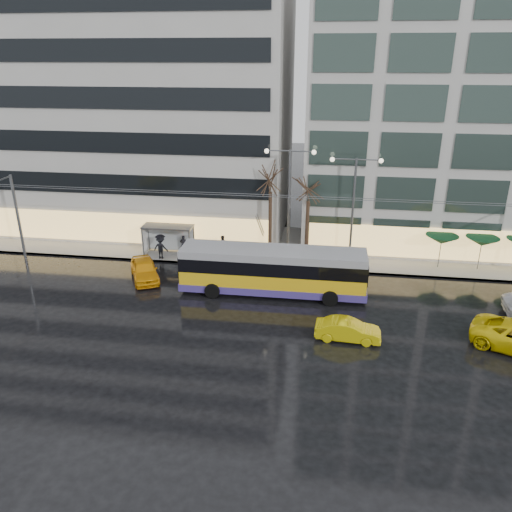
% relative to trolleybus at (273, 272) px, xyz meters
% --- Properties ---
extents(ground, '(140.00, 140.00, 0.00)m').
position_rel_trolleybus_xyz_m(ground, '(-1.46, -4.70, -1.63)').
color(ground, black).
rests_on(ground, ground).
extents(sidewalk, '(80.00, 10.00, 0.15)m').
position_rel_trolleybus_xyz_m(sidewalk, '(0.54, 9.30, -1.56)').
color(sidewalk, gray).
rests_on(sidewalk, ground).
extents(kerb, '(80.00, 0.10, 0.15)m').
position_rel_trolleybus_xyz_m(kerb, '(0.54, 4.35, -1.56)').
color(kerb, slate).
rests_on(kerb, ground).
extents(building_left, '(34.00, 14.00, 22.00)m').
position_rel_trolleybus_xyz_m(building_left, '(-17.46, 14.30, 9.52)').
color(building_left, '#A8A6A1').
rests_on(building_left, sidewalk).
extents(building_right, '(32.00, 14.00, 25.00)m').
position_rel_trolleybus_xyz_m(building_right, '(17.54, 14.30, 11.02)').
color(building_right, '#A8A6A1').
rests_on(building_right, sidewalk).
extents(trolleybus, '(13.02, 5.10, 6.03)m').
position_rel_trolleybus_xyz_m(trolleybus, '(0.00, 0.00, 0.00)').
color(trolleybus, gold).
rests_on(trolleybus, ground).
extents(catenary, '(42.24, 5.12, 7.00)m').
position_rel_trolleybus_xyz_m(catenary, '(-0.46, 3.24, 2.62)').
color(catenary, '#595B60').
rests_on(catenary, ground).
extents(bus_shelter, '(4.20, 1.60, 2.51)m').
position_rel_trolleybus_xyz_m(bus_shelter, '(-9.85, 5.99, 0.33)').
color(bus_shelter, '#595B60').
rests_on(bus_shelter, sidewalk).
extents(street_lamp_near, '(3.96, 0.36, 9.03)m').
position_rel_trolleybus_xyz_m(street_lamp_near, '(0.54, 6.10, 4.36)').
color(street_lamp_near, '#595B60').
rests_on(street_lamp_near, sidewalk).
extents(street_lamp_far, '(3.96, 0.36, 8.53)m').
position_rel_trolleybus_xyz_m(street_lamp_far, '(5.54, 6.10, 4.08)').
color(street_lamp_far, '#595B60').
rests_on(street_lamp_far, sidewalk).
extents(tree_a, '(3.20, 3.20, 8.40)m').
position_rel_trolleybus_xyz_m(tree_a, '(-0.96, 6.30, 5.46)').
color(tree_a, black).
rests_on(tree_a, sidewalk).
extents(tree_b, '(3.20, 3.20, 7.70)m').
position_rel_trolleybus_xyz_m(tree_b, '(2.04, 6.50, 4.77)').
color(tree_b, black).
rests_on(tree_b, sidewalk).
extents(parasol_a, '(2.50, 2.50, 2.65)m').
position_rel_trolleybus_xyz_m(parasol_a, '(12.54, 6.30, 0.82)').
color(parasol_a, '#595B60').
rests_on(parasol_a, sidewalk).
extents(parasol_b, '(2.50, 2.50, 2.65)m').
position_rel_trolleybus_xyz_m(parasol_b, '(15.54, 6.30, 0.82)').
color(parasol_b, '#595B60').
rests_on(parasol_b, sidewalk).
extents(taxi_a, '(3.69, 4.88, 1.55)m').
position_rel_trolleybus_xyz_m(taxi_a, '(-9.87, 0.98, -0.86)').
color(taxi_a, orange).
rests_on(taxi_a, ground).
extents(taxi_b, '(3.95, 1.56, 1.28)m').
position_rel_trolleybus_xyz_m(taxi_b, '(5.17, -5.58, -0.99)').
color(taxi_b, '#D1BE0B').
rests_on(taxi_b, ground).
extents(pedestrian_a, '(1.21, 1.22, 2.19)m').
position_rel_trolleybus_xyz_m(pedestrian_a, '(-8.32, 6.21, -0.01)').
color(pedestrian_a, black).
rests_on(pedestrian_a, sidewalk).
extents(pedestrian_b, '(1.04, 0.98, 1.70)m').
position_rel_trolleybus_xyz_m(pedestrian_b, '(-4.99, 6.34, -0.63)').
color(pedestrian_b, black).
rests_on(pedestrian_b, sidewalk).
extents(pedestrian_c, '(1.30, 0.90, 2.11)m').
position_rel_trolleybus_xyz_m(pedestrian_c, '(-9.83, 4.80, -0.35)').
color(pedestrian_c, black).
rests_on(pedestrian_c, sidewalk).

